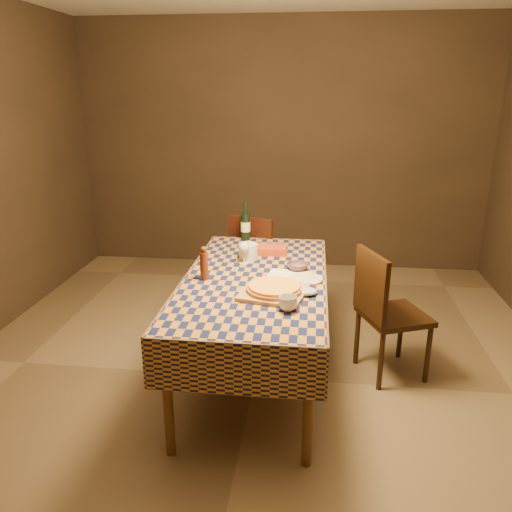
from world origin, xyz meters
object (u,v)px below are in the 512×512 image
Objects in this scene: bowl at (297,266)px; wine_bottle at (246,226)px; chair_right at (384,307)px; pizza at (274,288)px; white_plate at (305,279)px; dining_table at (255,287)px; chair_far at (257,259)px; cutting_board at (274,292)px.

wine_bottle reaches higher than bowl.
wine_bottle is at bearing 146.52° from chair_right.
pizza is 0.47m from bowl.
wine_bottle reaches higher than pizza.
white_plate is (0.51, -0.88, -0.11)m from wine_bottle.
dining_table is 5.89× the size of wine_bottle.
chair_right is (0.61, -0.02, -0.27)m from bowl.
bowl is 0.47× the size of wine_bottle.
bowl is at bearing -56.36° from wine_bottle.
chair_right reaches higher than pizza.
dining_table is at bearing 118.37° from pizza.
chair_right is at bearing 30.59° from pizza.
white_plate is at bearing -68.03° from chair_far.
white_plate is at bearing 54.52° from cutting_board.
white_plate is at bearing 54.52° from pizza.
bowl reaches higher than dining_table.
chair_far is (-0.39, 0.91, -0.27)m from bowl.
white_plate is 0.24× the size of chair_far.
pizza is at bearing -61.63° from dining_table.
wine_bottle is (-0.18, 0.86, 0.19)m from dining_table.
pizza is at bearing 180.00° from cutting_board.
chair_far is (0.07, 0.23, -0.36)m from wine_bottle.
chair_right reaches higher than dining_table.
cutting_board is at bearing -73.77° from wine_bottle.
chair_far reaches higher than cutting_board.
pizza is 0.32m from white_plate.
pizza reaches higher than white_plate.
pizza reaches higher than dining_table.
chair_far is at bearing 113.07° from bowl.
chair_right is at bearing -43.03° from chair_far.
wine_bottle is at bearing 123.64° from bowl.
white_plate is at bearing -59.71° from wine_bottle.
chair_right reaches higher than bowl.
pizza is (-0.00, 0.00, 0.03)m from cutting_board.
cutting_board is (0.15, -0.28, 0.09)m from dining_table.
wine_bottle is 1.33m from chair_right.
dining_table is at bearing 176.77° from white_plate.
pizza is at bearing -79.08° from chair_far.
pizza is (0.15, -0.28, 0.12)m from dining_table.
bowl reaches higher than cutting_board.
wine_bottle is (-0.33, 1.14, 0.08)m from pizza.
pizza is 1.21× the size of wine_bottle.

